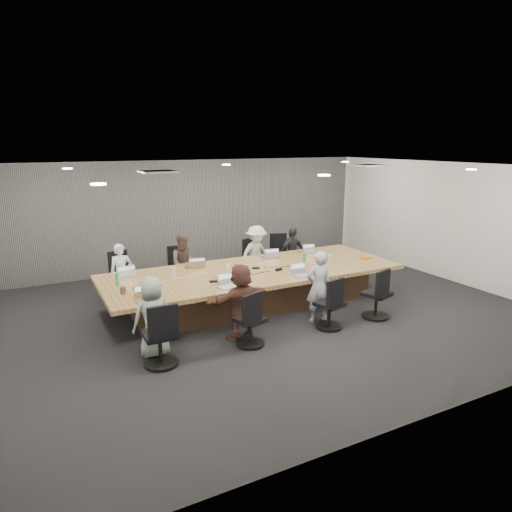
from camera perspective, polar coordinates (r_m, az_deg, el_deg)
name	(u,v)px	position (r m, az deg, el deg)	size (l,w,h in m)	color
floor	(265,312)	(9.02, 1.17, -7.04)	(10.00, 8.00, 0.00)	black
ceiling	(266,167)	(8.43, 1.27, 11.02)	(10.00, 8.00, 0.00)	white
wall_back	(194,214)	(12.23, -7.77, 5.24)	(10.00, 2.80, 0.00)	silver
wall_front	(433,310)	(5.57, 21.31, -6.29)	(10.00, 2.80, 0.00)	silver
wall_right	(451,222)	(11.81, 23.14, 3.93)	(8.00, 2.80, 0.00)	silver
curtain	(195,214)	(12.15, -7.65, 5.19)	(9.80, 0.04, 2.80)	slate
conference_table	(254,286)	(9.31, -0.28, -3.75)	(6.00, 2.20, 0.74)	#4A3120
chair_0	(119,280)	(10.15, -16.76, -2.95)	(0.52, 0.52, 0.76)	black
chair_1	(180,273)	(10.47, -9.45, -2.14)	(0.49, 0.49, 0.72)	black
chair_2	(250,264)	(11.10, -0.79, -1.01)	(0.49, 0.49, 0.72)	black
chair_3	(284,258)	(11.54, 3.58, -0.24)	(0.54, 0.54, 0.80)	black
chair_4	(160,340)	(7.00, -11.93, -10.18)	(0.55, 0.55, 0.82)	black
chair_5	(250,324)	(7.50, -0.73, -8.51)	(0.50, 0.50, 0.74)	black
chair_6	(329,308)	(8.27, 9.16, -6.44)	(0.51, 0.51, 0.75)	black
chair_7	(377,298)	(8.92, 14.83, -5.08)	(0.53, 0.53, 0.79)	black
person_0	(121,274)	(9.75, -16.47, -2.14)	(0.45, 0.30, 1.24)	silver
laptop_0	(127,275)	(9.20, -15.86, -2.24)	(0.36, 0.25, 0.02)	#B2B2B7
person_1	(185,264)	(10.06, -8.90, -0.95)	(0.65, 0.51, 1.34)	#504037
laptop_1	(193,266)	(9.54, -7.86, -1.26)	(0.34, 0.24, 0.02)	#8C6647
person_2	(256,254)	(10.72, 0.04, 0.21)	(0.88, 0.51, 1.36)	beige
laptop_2	(268,257)	(10.23, 1.45, -0.08)	(0.34, 0.23, 0.02)	#B2B2B7
person_3	(292,252)	(11.20, 4.51, 0.45)	(0.73, 0.30, 1.24)	#25272C
laptop_3	(304,252)	(10.72, 6.06, 0.51)	(0.29, 0.20, 0.02)	#B2B2B7
person_4	(153,317)	(7.23, -12.77, -7.45)	(0.62, 0.41, 1.28)	gray
laptop_4	(144,300)	(7.69, -13.87, -5.31)	(0.30, 0.21, 0.02)	#8C6647
person_5	(241,301)	(7.69, -1.91, -5.67)	(1.21, 0.38, 1.30)	#543128
laptop_5	(228,287)	(8.13, -3.58, -3.85)	(0.33, 0.22, 0.02)	#B2B2B7
person_6	(319,287)	(8.44, 7.83, -3.84)	(0.49, 0.32, 1.34)	#9EA2B6
laptop_6	(302,275)	(8.85, 5.82, -2.40)	(0.33, 0.23, 0.02)	#B2B2B7
bottle_green_left	(117,280)	(8.55, -16.96, -2.83)	(0.06, 0.06, 0.22)	green
bottle_green_right	(304,260)	(9.50, 6.05, -0.49)	(0.08, 0.08, 0.27)	green
bottle_clear	(174,273)	(8.69, -10.23, -2.12)	(0.07, 0.07, 0.24)	silver
cup_white_far	(228,266)	(9.32, -3.53, -1.27)	(0.07, 0.07, 0.09)	white
cup_white_near	(330,256)	(10.22, 9.18, -0.06)	(0.07, 0.07, 0.09)	white
mug_brown	(123,290)	(8.10, -16.28, -4.12)	(0.10, 0.10, 0.12)	brown
mic_left	(214,281)	(8.45, -5.33, -3.15)	(0.15, 0.10, 0.03)	black
mic_right	(256,268)	(9.30, -0.03, -1.49)	(0.14, 0.09, 0.03)	black
stapler	(279,269)	(9.14, 2.85, -1.69)	(0.15, 0.04, 0.06)	black
canvas_bag	(320,256)	(10.13, 8.06, 0.00)	(0.26, 0.16, 0.14)	gray
snack_packet	(366,258)	(10.38, 13.54, -0.19)	(0.19, 0.13, 0.04)	orange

